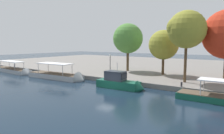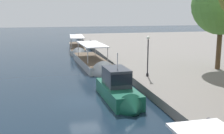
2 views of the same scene
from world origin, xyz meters
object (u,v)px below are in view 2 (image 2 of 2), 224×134
Objects in this scene: tour_boat_1 at (94,64)px; motor_yacht_2 at (119,93)px; mooring_bollard_0 at (208,123)px; tour_boat_0 at (77,49)px; mooring_bollard_1 at (90,41)px; tree_2 at (222,5)px; lamp_post at (148,54)px.

motor_yacht_2 is (14.70, -0.30, 0.31)m from tour_boat_1.
mooring_bollard_0 is (23.15, 2.74, 0.74)m from tour_boat_1.
motor_yacht_2 is (30.30, 0.19, 0.36)m from tour_boat_0.
mooring_bollard_0 is 44.42m from mooring_bollard_1.
mooring_bollard_0 reaches higher than mooring_bollard_1.
tour_boat_1 is at bearing -173.25° from mooring_bollard_0.
motor_yacht_2 is 16.49m from tree_2.
tour_boat_0 is 30.31m from motor_yacht_2.
motor_yacht_2 is 0.75× the size of tree_2.
lamp_post is (25.22, 4.49, 2.71)m from tour_boat_0.
mooring_bollard_1 is at bearing -161.03° from tree_2.
mooring_bollard_0 is at bearing -0.17° from mooring_bollard_1.
tree_2 reaches higher than motor_yacht_2.
tree_2 is at bearing 99.02° from lamp_post.
lamp_post reaches higher than mooring_bollard_0.
tree_2 is (-6.51, 13.30, 7.26)m from motor_yacht_2.
tour_boat_0 is at bearing -30.66° from mooring_bollard_1.
tour_boat_0 is at bearing -150.45° from tree_2.
tree_2 reaches higher than mooring_bollard_0.
tree_2 is (29.46, 10.13, 6.84)m from mooring_bollard_1.
tour_boat_1 is 14.70m from motor_yacht_2.
mooring_bollard_0 is (8.45, 3.04, 0.42)m from motor_yacht_2.
tree_2 is at bearing 113.90° from motor_yacht_2.
motor_yacht_2 is at bearing -5.04° from mooring_bollard_1.
tour_boat_1 is 1.73× the size of motor_yacht_2.
tour_boat_0 is 25.76m from lamp_post.
tree_2 is (23.79, 13.49, 7.62)m from tour_boat_0.
lamp_post is at bearing -80.98° from tree_2.
mooring_bollard_1 is (-35.97, 3.17, 0.42)m from motor_yacht_2.
tour_boat_1 is 3.35× the size of lamp_post.
tour_boat_1 is 1.30× the size of tree_2.
motor_yacht_2 reaches higher than mooring_bollard_1.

